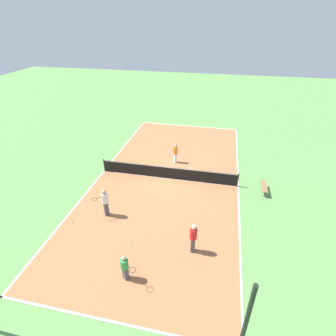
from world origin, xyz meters
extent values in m
plane|color=#60934C|center=(0.00, 0.00, 0.00)|extent=(80.00, 80.00, 0.00)
cube|color=#AD6B42|center=(0.00, 0.00, 0.01)|extent=(10.21, 21.43, 0.02)
cube|color=white|center=(-5.05, 0.00, 0.02)|extent=(0.10, 21.43, 0.00)
cube|color=white|center=(5.05, 0.00, 0.02)|extent=(0.10, 21.43, 0.00)
cube|color=white|center=(0.00, -10.67, 0.02)|extent=(10.21, 0.10, 0.00)
cube|color=white|center=(0.00, 10.67, 0.02)|extent=(10.21, 0.10, 0.00)
cube|color=white|center=(0.00, 0.00, 0.02)|extent=(10.21, 0.10, 0.00)
cylinder|color=black|center=(-4.95, 0.00, 0.53)|extent=(0.10, 0.10, 1.02)
cylinder|color=black|center=(4.95, 0.00, 0.53)|extent=(0.10, 0.10, 1.02)
cube|color=black|center=(0.00, 0.00, 0.51)|extent=(9.91, 0.03, 0.97)
cube|color=white|center=(0.00, 0.00, 0.96)|extent=(9.91, 0.04, 0.06)
cube|color=olive|center=(-6.71, 0.27, 0.43)|extent=(0.36, 1.43, 0.04)
cylinder|color=#4C4C51|center=(-6.71, -0.29, 0.21)|extent=(0.08, 0.08, 0.41)
cylinder|color=#4C4C51|center=(-6.71, 0.84, 0.21)|extent=(0.08, 0.08, 0.41)
cube|color=#4C4C51|center=(-2.64, 6.43, 0.46)|extent=(0.25, 0.29, 0.88)
cylinder|color=red|center=(-2.64, 6.43, 1.21)|extent=(0.43, 0.43, 0.61)
sphere|color=beige|center=(-2.64, 6.43, 1.64)|extent=(0.26, 0.26, 0.26)
cube|color=#4C4C51|center=(2.75, 4.73, 0.48)|extent=(0.32, 0.32, 0.92)
cylinder|color=white|center=(2.75, 4.73, 1.26)|extent=(0.51, 0.51, 0.64)
sphere|color=tan|center=(2.75, 4.73, 1.72)|extent=(0.28, 0.28, 0.28)
cylinder|color=#262626|center=(2.98, 4.96, 1.42)|extent=(0.22, 0.22, 0.03)
torus|color=black|center=(3.17, 5.16, 1.42)|extent=(0.43, 0.43, 0.02)
cube|color=#4C4C51|center=(0.13, 8.66, 0.38)|extent=(0.32, 0.31, 0.71)
cylinder|color=green|center=(0.13, 8.66, 0.98)|extent=(0.50, 0.50, 0.50)
sphere|color=tan|center=(0.13, 8.66, 1.34)|extent=(0.21, 0.21, 0.21)
cylinder|color=#262626|center=(-0.14, 8.84, 1.11)|extent=(0.25, 0.18, 0.03)
torus|color=black|center=(-0.37, 8.99, 1.11)|extent=(0.42, 0.42, 0.02)
cube|color=white|center=(-0.07, -2.51, 0.42)|extent=(0.30, 0.32, 0.80)
cylinder|color=orange|center=(-0.07, -2.51, 1.10)|extent=(0.50, 0.50, 0.56)
sphere|color=tan|center=(-0.07, -2.51, 1.50)|extent=(0.24, 0.24, 0.24)
sphere|color=#CCE033|center=(0.55, 6.76, 0.06)|extent=(0.07, 0.07, 0.07)
sphere|color=#CCE033|center=(0.95, 2.84, 0.06)|extent=(0.07, 0.07, 0.07)
sphere|color=#CCE033|center=(4.45, 5.81, 0.06)|extent=(0.07, 0.07, 0.07)
sphere|color=#CCE033|center=(-4.28, -1.48, 0.06)|extent=(0.07, 0.07, 0.07)
camera|label=1|loc=(-3.38, 15.87, 10.49)|focal=28.00mm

